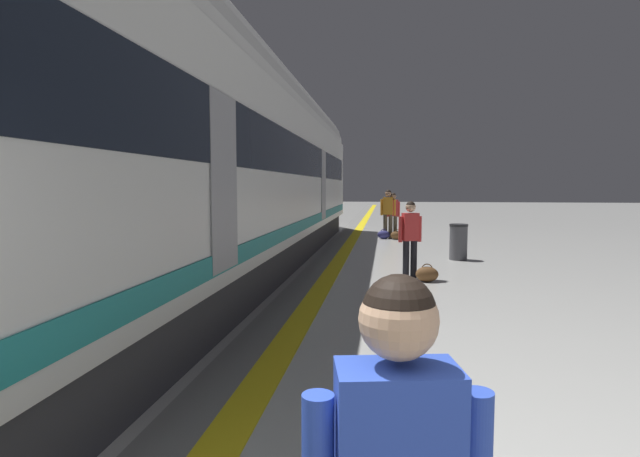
{
  "coord_description": "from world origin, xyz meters",
  "views": [
    {
      "loc": [
        0.34,
        -0.45,
        1.86
      ],
      "look_at": [
        -0.49,
        5.81,
        1.33
      ],
      "focal_mm": 28.14,
      "sensor_mm": 36.0,
      "label": 1
    }
  ],
  "objects_px": {
    "duffel_bag_near": "(427,274)",
    "passenger_far": "(388,210)",
    "duffel_bag_mid": "(384,235)",
    "passenger_mid": "(393,212)",
    "duffel_bag_far": "(397,235)",
    "high_speed_train": "(219,154)",
    "passenger_near": "(410,234)",
    "waste_bin": "(458,242)"
  },
  "relations": [
    {
      "from": "duffel_bag_near",
      "to": "passenger_far",
      "type": "xyz_separation_m",
      "value": [
        -0.74,
        8.05,
        0.86
      ]
    },
    {
      "from": "duffel_bag_mid",
      "to": "duffel_bag_near",
      "type": "bearing_deg",
      "value": -83.67
    },
    {
      "from": "passenger_mid",
      "to": "duffel_bag_mid",
      "type": "xyz_separation_m",
      "value": [
        -0.32,
        -0.15,
        -0.79
      ]
    },
    {
      "from": "duffel_bag_near",
      "to": "duffel_bag_far",
      "type": "bearing_deg",
      "value": 93.07
    },
    {
      "from": "passenger_mid",
      "to": "duffel_bag_mid",
      "type": "height_order",
      "value": "passenger_mid"
    },
    {
      "from": "passenger_far",
      "to": "duffel_bag_far",
      "type": "height_order",
      "value": "passenger_far"
    },
    {
      "from": "high_speed_train",
      "to": "passenger_far",
      "type": "bearing_deg",
      "value": 67.79
    },
    {
      "from": "duffel_bag_mid",
      "to": "duffel_bag_far",
      "type": "bearing_deg",
      "value": -18.09
    },
    {
      "from": "passenger_near",
      "to": "duffel_bag_near",
      "type": "bearing_deg",
      "value": -42.56
    },
    {
      "from": "duffel_bag_near",
      "to": "passenger_mid",
      "type": "relative_size",
      "value": 0.27
    },
    {
      "from": "high_speed_train",
      "to": "passenger_far",
      "type": "relative_size",
      "value": 15.45
    },
    {
      "from": "duffel_bag_near",
      "to": "waste_bin",
      "type": "distance_m",
      "value": 3.3
    },
    {
      "from": "waste_bin",
      "to": "duffel_bag_near",
      "type": "bearing_deg",
      "value": -108.1
    },
    {
      "from": "duffel_bag_near",
      "to": "duffel_bag_mid",
      "type": "distance_m",
      "value": 8.01
    },
    {
      "from": "high_speed_train",
      "to": "passenger_mid",
      "type": "bearing_deg",
      "value": 66.88
    },
    {
      "from": "passenger_mid",
      "to": "passenger_far",
      "type": "relative_size",
      "value": 0.94
    },
    {
      "from": "duffel_bag_far",
      "to": "waste_bin",
      "type": "relative_size",
      "value": 0.48
    },
    {
      "from": "passenger_near",
      "to": "duffel_bag_near",
      "type": "distance_m",
      "value": 0.87
    },
    {
      "from": "duffel_bag_far",
      "to": "waste_bin",
      "type": "bearing_deg",
      "value": -72.93
    },
    {
      "from": "duffel_bag_far",
      "to": "duffel_bag_near",
      "type": "bearing_deg",
      "value": -86.93
    },
    {
      "from": "passenger_near",
      "to": "duffel_bag_mid",
      "type": "height_order",
      "value": "passenger_near"
    },
    {
      "from": "waste_bin",
      "to": "high_speed_train",
      "type": "bearing_deg",
      "value": -147.26
    },
    {
      "from": "duffel_bag_near",
      "to": "waste_bin",
      "type": "relative_size",
      "value": 0.48
    },
    {
      "from": "passenger_mid",
      "to": "duffel_bag_mid",
      "type": "relative_size",
      "value": 3.7
    },
    {
      "from": "passenger_near",
      "to": "waste_bin",
      "type": "bearing_deg",
      "value": 64.62
    },
    {
      "from": "duffel_bag_near",
      "to": "waste_bin",
      "type": "height_order",
      "value": "waste_bin"
    },
    {
      "from": "passenger_far",
      "to": "passenger_near",
      "type": "bearing_deg",
      "value": -86.91
    },
    {
      "from": "high_speed_train",
      "to": "duffel_bag_far",
      "type": "bearing_deg",
      "value": 65.25
    },
    {
      "from": "passenger_mid",
      "to": "duffel_bag_far",
      "type": "xyz_separation_m",
      "value": [
        0.14,
        -0.3,
        -0.79
      ]
    },
    {
      "from": "duffel_bag_far",
      "to": "duffel_bag_mid",
      "type": "bearing_deg",
      "value": 161.91
    },
    {
      "from": "passenger_mid",
      "to": "duffel_bag_mid",
      "type": "distance_m",
      "value": 0.87
    },
    {
      "from": "passenger_near",
      "to": "waste_bin",
      "type": "relative_size",
      "value": 1.72
    },
    {
      "from": "high_speed_train",
      "to": "waste_bin",
      "type": "relative_size",
      "value": 29.53
    },
    {
      "from": "high_speed_train",
      "to": "waste_bin",
      "type": "xyz_separation_m",
      "value": [
        5.11,
        3.29,
        -2.04
      ]
    },
    {
      "from": "duffel_bag_near",
      "to": "waste_bin",
      "type": "bearing_deg",
      "value": 71.9
    },
    {
      "from": "passenger_near",
      "to": "passenger_mid",
      "type": "height_order",
      "value": "passenger_mid"
    },
    {
      "from": "high_speed_train",
      "to": "passenger_near",
      "type": "height_order",
      "value": "high_speed_train"
    },
    {
      "from": "passenger_near",
      "to": "high_speed_train",
      "type": "bearing_deg",
      "value": -173.01
    },
    {
      "from": "passenger_mid",
      "to": "waste_bin",
      "type": "height_order",
      "value": "passenger_mid"
    },
    {
      "from": "duffel_bag_near",
      "to": "passenger_mid",
      "type": "xyz_separation_m",
      "value": [
        -0.56,
        8.1,
        0.79
      ]
    },
    {
      "from": "duffel_bag_near",
      "to": "passenger_mid",
      "type": "bearing_deg",
      "value": 93.98
    },
    {
      "from": "waste_bin",
      "to": "passenger_far",
      "type": "bearing_deg",
      "value": 109.64
    }
  ]
}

